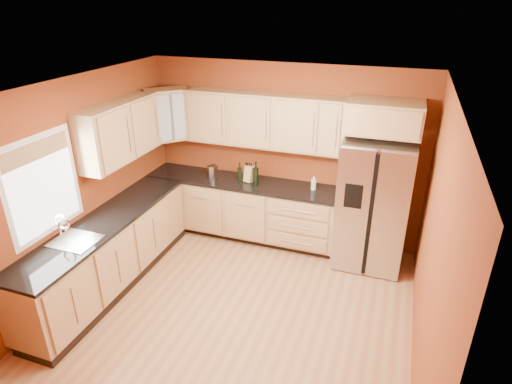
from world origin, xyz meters
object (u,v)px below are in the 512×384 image
refrigerator (373,204)px  knife_block (249,174)px  soap_dispenser (314,183)px  wine_bottle_a (240,172)px  canister_left (212,172)px

refrigerator → knife_block: bearing=177.0°
refrigerator → knife_block: refrigerator is taller
soap_dispenser → wine_bottle_a: bearing=-175.3°
canister_left → wine_bottle_a: wine_bottle_a is taller
refrigerator → soap_dispenser: (-0.83, 0.12, 0.13)m
canister_left → wine_bottle_a: bearing=3.1°
soap_dispenser → canister_left: bearing=-175.7°
refrigerator → canister_left: refrigerator is taller
knife_block → canister_left: bearing=-154.7°
wine_bottle_a → canister_left: bearing=-176.9°
wine_bottle_a → soap_dispenser: wine_bottle_a is taller
knife_block → refrigerator: bearing=13.0°
refrigerator → soap_dispenser: bearing=172.0°
refrigerator → knife_block: (-1.78, 0.09, 0.15)m
soap_dispenser → knife_block: bearing=-178.7°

